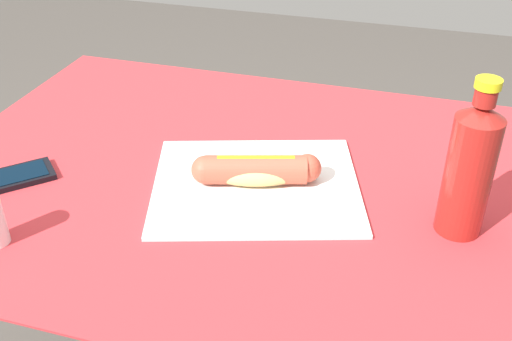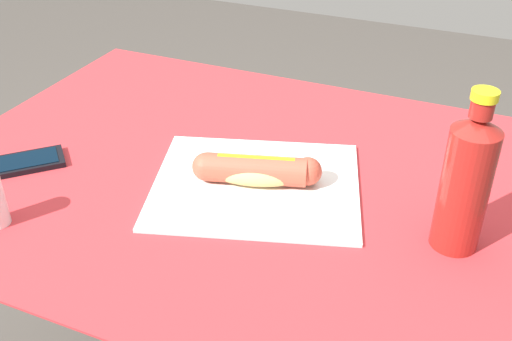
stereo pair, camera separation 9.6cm
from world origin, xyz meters
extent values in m
cylinder|color=brown|center=(-0.38, -0.28, 0.35)|extent=(0.07, 0.07, 0.69)
cylinder|color=brown|center=(0.38, -0.28, 0.35)|extent=(0.07, 0.07, 0.69)
cube|color=brown|center=(0.00, 0.00, 0.71)|extent=(0.93, 0.72, 0.03)
cube|color=#B72D33|center=(0.00, 0.00, 0.73)|extent=(0.99, 0.78, 0.00)
cube|color=silver|center=(-0.06, 0.03, 0.73)|extent=(0.39, 0.36, 0.01)
ellipsoid|color=#DBB26B|center=(-0.06, 0.03, 0.75)|extent=(0.16, 0.10, 0.04)
cylinder|color=#BC4C38|center=(-0.06, 0.03, 0.76)|extent=(0.17, 0.09, 0.05)
sphere|color=#BC4C38|center=(0.01, 0.05, 0.76)|extent=(0.05, 0.05, 0.05)
sphere|color=#BC4C38|center=(-0.14, 0.00, 0.76)|extent=(0.05, 0.05, 0.05)
cube|color=yellow|center=(-0.06, 0.03, 0.78)|extent=(0.12, 0.04, 0.00)
cube|color=black|center=(0.32, 0.12, 0.73)|extent=(0.13, 0.14, 0.01)
cube|color=black|center=(0.32, 0.12, 0.74)|extent=(0.11, 0.11, 0.00)
cylinder|color=maroon|center=(-0.37, 0.05, 0.82)|extent=(0.07, 0.07, 0.18)
cone|color=maroon|center=(-0.37, 0.05, 0.92)|extent=(0.07, 0.07, 0.02)
cylinder|color=maroon|center=(-0.37, 0.05, 0.94)|extent=(0.03, 0.03, 0.02)
cylinder|color=yellow|center=(-0.37, 0.05, 0.96)|extent=(0.03, 0.03, 0.01)
camera|label=1|loc=(-0.29, 0.80, 1.27)|focal=42.70mm
camera|label=2|loc=(-0.38, 0.77, 1.27)|focal=42.70mm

